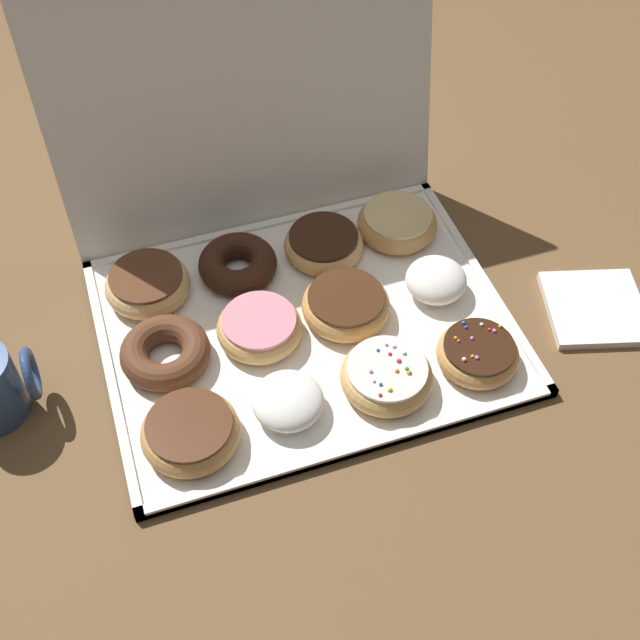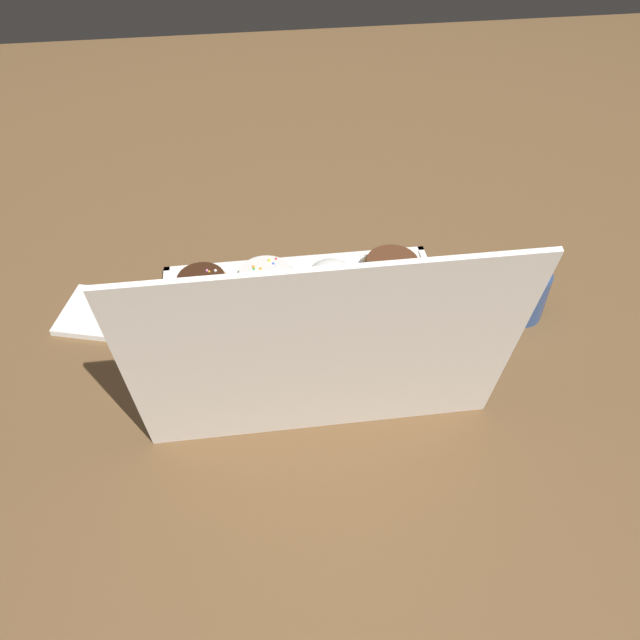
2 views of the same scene
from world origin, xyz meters
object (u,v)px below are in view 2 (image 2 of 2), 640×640
Objects in this scene: chocolate_frosted_donut_0 at (392,268)px; coffee_mug at (523,293)px; chocolate_frosted_donut_10 at (276,374)px; sprinkle_donut_2 at (266,279)px; pink_frosted_donut_5 at (341,318)px; chocolate_cake_ring_donut_9 at (350,367)px; glazed_ring_donut_11 at (206,384)px; sprinkle_donut_3 at (202,284)px; powdered_filled_donut_1 at (331,275)px; chocolate_cake_ring_donut_4 at (409,314)px; donut_box at (307,330)px; chocolate_frosted_donut_8 at (424,360)px; powdered_filled_donut_7 at (202,331)px; chocolate_frosted_donut_6 at (275,322)px; napkin_stack at (98,313)px.

coffee_mug is at bearing 149.29° from chocolate_frosted_donut_0.
sprinkle_donut_2 is at bearing -90.05° from chocolate_frosted_donut_10.
pink_frosted_donut_5 is at bearing 46.35° from chocolate_frosted_donut_0.
coffee_mug is (-0.35, -0.12, 0.02)m from chocolate_cake_ring_donut_9.
coffee_mug reaches higher than glazed_ring_donut_11.
sprinkle_donut_2 is 1.10× the size of sprinkle_donut_3.
powdered_filled_donut_1 is 0.76× the size of glazed_ring_donut_11.
chocolate_cake_ring_donut_4 and glazed_ring_donut_11 have the same top height.
donut_box is 0.14m from chocolate_frosted_donut_10.
pink_frosted_donut_5 is (-0.00, 0.12, -0.00)m from powdered_filled_donut_1.
chocolate_frosted_donut_0 is 0.45m from glazed_ring_donut_11.
coffee_mug reaches higher than powdered_filled_donut_1.
sprinkle_donut_3 is at bearing -0.34° from chocolate_frosted_donut_0.
glazed_ring_donut_11 is at bearing 65.14° from sprinkle_donut_2.
chocolate_frosted_donut_0 is 0.25m from chocolate_frosted_donut_8.
powdered_filled_donut_7 is (0.25, 0.13, 0.00)m from powdered_filled_donut_1.
powdered_filled_donut_1 is 0.84× the size of sprinkle_donut_3.
pink_frosted_donut_5 is 0.18m from chocolate_frosted_donut_10.
chocolate_frosted_donut_8 is at bearing 90.79° from chocolate_frosted_donut_0.
glazed_ring_donut_11 is 0.60m from coffee_mug.
pink_frosted_donut_5 reaches higher than donut_box.
powdered_filled_donut_1 is 0.80× the size of chocolate_cake_ring_donut_9.
chocolate_cake_ring_donut_9 is at bearing 89.68° from powdered_filled_donut_1.
chocolate_frosted_donut_6 is at bearing 45.06° from powdered_filled_donut_1.
chocolate_cake_ring_donut_4 is at bearing 0.54° from coffee_mug.
chocolate_frosted_donut_0 is at bearing -30.71° from coffee_mug.
glazed_ring_donut_11 is at bearing 0.65° from chocolate_frosted_donut_8.
chocolate_cake_ring_donut_9 is at bearing 117.25° from sprinkle_donut_2.
chocolate_cake_ring_donut_4 is 0.38m from powdered_filled_donut_7.
chocolate_frosted_donut_8 is 0.26m from chocolate_frosted_donut_10.
donut_box is at bearing 0.04° from pink_frosted_donut_5.
donut_box is 4.10× the size of napkin_stack.
chocolate_cake_ring_donut_4 is at bearing -90.35° from chocolate_frosted_donut_8.
napkin_stack is (0.20, 0.03, -0.02)m from sprinkle_donut_3.
sprinkle_donut_2 is 0.36m from chocolate_frosted_donut_8.
coffee_mug is 0.81m from napkin_stack.
chocolate_cake_ring_donut_9 is 1.08× the size of coffee_mug.
powdered_filled_donut_1 is (-0.06, -0.12, 0.02)m from donut_box.
powdered_filled_donut_7 is 0.40m from chocolate_frosted_donut_8.
coffee_mug is (-0.60, 0.13, 0.02)m from sprinkle_donut_3.
powdered_filled_donut_1 reaches higher than donut_box.
chocolate_cake_ring_donut_9 is 0.25m from glazed_ring_donut_11.
glazed_ring_donut_11 is (0.38, 0.12, 0.00)m from chocolate_cake_ring_donut_4.
powdered_filled_donut_1 is at bearing -176.74° from napkin_stack.
chocolate_frosted_donut_10 is at bearing 60.92° from donut_box.
sprinkle_donut_2 is 0.18m from powdered_filled_donut_7.
powdered_filled_donut_7 is at bearing 2.88° from chocolate_frosted_donut_6.
sprinkle_donut_2 is at bearing -15.25° from coffee_mug.
chocolate_cake_ring_donut_4 is at bearing -179.94° from powdered_filled_donut_7.
coffee_mug reaches higher than chocolate_frosted_donut_10.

